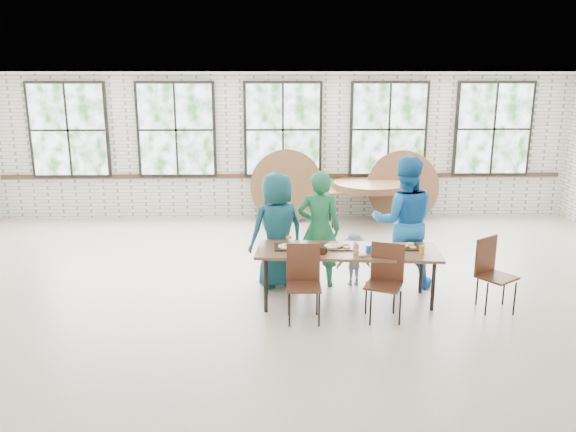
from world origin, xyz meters
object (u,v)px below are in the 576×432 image
object	(u,v)px
chair_near_left	(303,276)
storage_table	(370,191)
dining_table	(347,253)
chair_near_right	(385,275)

from	to	relation	value
chair_near_left	storage_table	bearing A→B (deg)	71.51
dining_table	chair_near_left	distance (m)	0.78
dining_table	chair_near_right	bearing A→B (deg)	-43.52
dining_table	chair_near_right	size ratio (longest dim) A/B	2.59
chair_near_right	storage_table	distance (m)	4.57
chair_near_left	dining_table	bearing A→B (deg)	39.23
dining_table	chair_near_left	xyz separation A→B (m)	(-0.61, -0.48, -0.13)
chair_near_right	dining_table	bearing A→B (deg)	154.52
chair_near_left	chair_near_right	bearing A→B (deg)	1.05
chair_near_right	chair_near_left	bearing A→B (deg)	-156.51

